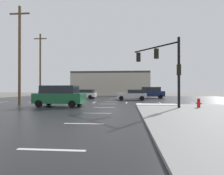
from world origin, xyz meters
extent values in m
plane|color=slate|center=(0.00, 0.00, 0.00)|extent=(120.00, 120.00, 0.00)
cube|color=#232326|center=(0.00, 0.00, 0.01)|extent=(44.00, 44.00, 0.02)
cube|color=white|center=(5.00, -4.00, 0.17)|extent=(4.00, 1.60, 0.06)
cube|color=silver|center=(0.00, -18.00, 0.02)|extent=(2.00, 0.15, 0.01)
cube|color=silver|center=(0.00, -14.00, 0.02)|extent=(2.00, 0.15, 0.01)
cube|color=silver|center=(0.00, -10.00, 0.02)|extent=(2.00, 0.15, 0.01)
cube|color=silver|center=(0.00, -6.00, 0.02)|extent=(2.00, 0.15, 0.01)
cube|color=silver|center=(0.00, -2.00, 0.02)|extent=(2.00, 0.15, 0.01)
cube|color=silver|center=(0.00, 2.00, 0.02)|extent=(2.00, 0.15, 0.01)
cube|color=silver|center=(0.00, 6.00, 0.02)|extent=(2.00, 0.15, 0.01)
cube|color=silver|center=(0.00, 10.00, 0.02)|extent=(2.00, 0.15, 0.01)
cube|color=silver|center=(0.00, 14.00, 0.02)|extent=(2.00, 0.15, 0.01)
cube|color=silver|center=(0.00, 18.00, 0.02)|extent=(2.00, 0.15, 0.01)
cube|color=silver|center=(-14.00, 0.00, 0.02)|extent=(0.15, 2.00, 0.01)
cube|color=silver|center=(-10.00, 0.00, 0.02)|extent=(0.15, 2.00, 0.01)
cube|color=silver|center=(-6.00, 0.00, 0.02)|extent=(0.15, 2.00, 0.01)
cube|color=silver|center=(-2.00, 0.00, 0.02)|extent=(0.15, 2.00, 0.01)
cube|color=silver|center=(2.00, 0.00, 0.02)|extent=(0.15, 2.00, 0.01)
cube|color=silver|center=(6.00, 0.00, 0.02)|extent=(0.15, 2.00, 0.01)
cube|color=silver|center=(10.00, 0.00, 0.02)|extent=(0.15, 2.00, 0.01)
cube|color=silver|center=(3.50, -4.00, 0.02)|extent=(0.45, 7.00, 0.01)
cylinder|color=black|center=(6.46, -6.82, 3.13)|extent=(0.22, 0.22, 5.98)
cylinder|color=black|center=(4.69, -4.71, 5.72)|extent=(3.64, 4.31, 0.14)
cube|color=black|center=(4.87, -4.92, 5.09)|extent=(0.46, 0.45, 0.95)
sphere|color=yellow|center=(4.77, -4.80, 5.38)|extent=(0.20, 0.20, 0.20)
cube|color=black|center=(3.28, -3.02, 5.09)|extent=(0.46, 0.45, 0.95)
sphere|color=yellow|center=(3.18, -2.90, 5.38)|extent=(0.20, 0.20, 0.20)
cube|color=black|center=(6.46, -6.82, 3.34)|extent=(0.28, 0.36, 0.90)
cylinder|color=red|center=(8.21, -6.44, 0.44)|extent=(0.26, 0.26, 0.60)
sphere|color=red|center=(8.21, -6.44, 0.81)|extent=(0.25, 0.25, 0.25)
cylinder|color=red|center=(8.03, -6.44, 0.47)|extent=(0.12, 0.11, 0.11)
cylinder|color=red|center=(8.39, -6.44, 0.47)|extent=(0.12, 0.11, 0.11)
cube|color=#BCB29E|center=(-2.39, 27.80, 2.86)|extent=(20.20, 8.00, 5.71)
cube|color=#3F3D3A|center=(-2.39, 27.80, 5.96)|extent=(20.20, 8.00, 0.50)
cube|color=#195933|center=(-4.44, -5.35, 0.82)|extent=(4.93, 2.30, 0.95)
cube|color=black|center=(-4.44, -5.35, 1.67)|extent=(3.48, 2.04, 0.75)
cylinder|color=black|center=(-6.14, -6.20, 0.35)|extent=(0.67, 0.27, 0.66)
cylinder|color=black|center=(-6.00, -4.25, 0.35)|extent=(0.67, 0.27, 0.66)
cylinder|color=black|center=(-2.88, -6.44, 0.35)|extent=(0.67, 0.27, 0.66)
cylinder|color=black|center=(-2.74, -4.49, 0.35)|extent=(0.67, 0.27, 0.66)
sphere|color=white|center=(-6.83, -5.80, 0.82)|extent=(0.18, 0.18, 0.18)
sphere|color=white|center=(-6.74, -4.55, 0.82)|extent=(0.18, 0.18, 0.18)
cube|color=#B7BABF|center=(2.71, 5.93, 0.70)|extent=(4.51, 1.81, 0.70)
cube|color=black|center=(3.38, 5.93, 1.33)|extent=(2.48, 1.66, 0.55)
cylinder|color=black|center=(1.18, 5.03, 0.35)|extent=(0.66, 0.22, 0.66)
cylinder|color=black|center=(1.18, 6.83, 0.35)|extent=(0.66, 0.22, 0.66)
cylinder|color=black|center=(4.24, 5.02, 0.35)|extent=(0.66, 0.22, 0.66)
cylinder|color=black|center=(4.24, 6.82, 0.35)|extent=(0.66, 0.22, 0.66)
sphere|color=white|center=(0.51, 5.36, 0.70)|extent=(0.18, 0.18, 0.18)
sphere|color=white|center=(0.51, 6.51, 0.70)|extent=(0.18, 0.18, 0.18)
cube|color=white|center=(-5.57, 8.91, 0.70)|extent=(4.61, 2.10, 0.70)
cube|color=black|center=(-4.89, 8.86, 1.33)|extent=(2.58, 1.82, 0.55)
cylinder|color=black|center=(-7.15, 8.11, 0.35)|extent=(0.67, 0.26, 0.66)
cylinder|color=black|center=(-7.03, 9.91, 0.35)|extent=(0.67, 0.26, 0.66)
cylinder|color=black|center=(-4.10, 7.91, 0.35)|extent=(0.67, 0.26, 0.66)
cylinder|color=black|center=(-3.98, 9.70, 0.35)|extent=(0.67, 0.26, 0.66)
sphere|color=white|center=(-7.80, 8.48, 0.70)|extent=(0.18, 0.18, 0.18)
sphere|color=white|center=(-7.72, 9.63, 0.70)|extent=(0.18, 0.18, 0.18)
cube|color=navy|center=(-10.54, 8.48, 0.82)|extent=(4.99, 2.47, 0.95)
cube|color=black|center=(-10.54, 8.48, 1.67)|extent=(3.54, 2.16, 0.75)
cylinder|color=black|center=(-12.06, 7.33, 0.35)|extent=(0.68, 0.29, 0.66)
cylinder|color=black|center=(-12.27, 9.27, 0.35)|extent=(0.68, 0.29, 0.66)
cylinder|color=black|center=(-8.81, 7.69, 0.35)|extent=(0.68, 0.29, 0.66)
cylinder|color=black|center=(-9.03, 9.63, 0.35)|extent=(0.68, 0.29, 0.66)
sphere|color=white|center=(-12.81, 7.60, 0.82)|extent=(0.18, 0.18, 0.18)
sphere|color=white|center=(-12.95, 8.84, 0.82)|extent=(0.18, 0.18, 0.18)
cube|color=#141E47|center=(6.36, 11.81, 0.82)|extent=(4.87, 2.12, 0.95)
cube|color=black|center=(6.36, 11.81, 1.67)|extent=(3.42, 1.91, 0.75)
cylinder|color=black|center=(8.03, 12.73, 0.35)|extent=(0.67, 0.24, 0.66)
cylinder|color=black|center=(7.96, 10.78, 0.35)|extent=(0.67, 0.24, 0.66)
cylinder|color=black|center=(4.77, 12.84, 0.35)|extent=(0.67, 0.24, 0.66)
cylinder|color=black|center=(4.70, 10.89, 0.35)|extent=(0.67, 0.24, 0.66)
sphere|color=white|center=(8.74, 12.35, 0.82)|extent=(0.18, 0.18, 0.18)
sphere|color=white|center=(8.69, 11.10, 0.82)|extent=(0.18, 0.18, 0.18)
cylinder|color=brown|center=(-9.35, -3.99, 5.28)|extent=(0.28, 0.28, 10.56)
cube|color=brown|center=(-9.35, -3.99, 9.76)|extent=(2.20, 0.14, 0.14)
cylinder|color=brown|center=(-12.45, 7.22, 5.46)|extent=(0.28, 0.28, 10.93)
cube|color=brown|center=(-12.45, 7.22, 10.13)|extent=(2.20, 0.14, 0.14)
camera|label=1|loc=(2.16, -23.16, 1.75)|focal=30.28mm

